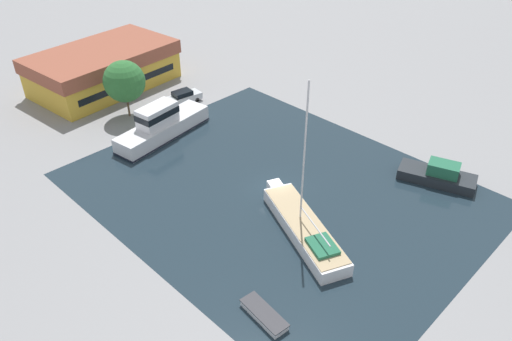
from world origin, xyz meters
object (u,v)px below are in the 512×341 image
sailboat_moored (304,227)px  motor_cruiser (161,125)px  warehouse_building (103,68)px  parked_car (184,97)px  cabin_boat (438,175)px  quay_tree_near_building (124,81)px  small_dinghy (264,315)px

sailboat_moored → motor_cruiser: sailboat_moored is taller
warehouse_building → parked_car: 12.58m
sailboat_moored → cabin_boat: sailboat_moored is taller
warehouse_building → quay_tree_near_building: (-2.63, -9.69, 1.94)m
warehouse_building → motor_cruiser: (-2.79, -16.76, -1.22)m
quay_tree_near_building → small_dinghy: quay_tree_near_building is taller
motor_cruiser → cabin_boat: bearing=-160.6°
parked_car → motor_cruiser: 8.88m
warehouse_building → quay_tree_near_building: bearing=-110.4°
sailboat_moored → cabin_boat: 16.21m
warehouse_building → cabin_boat: size_ratio=2.47×
warehouse_building → quay_tree_near_building: size_ratio=2.75×
motor_cruiser → sailboat_moored: bearing=168.2°
warehouse_building → parked_car: (4.43, -11.63, -1.85)m
warehouse_building → small_dinghy: size_ratio=4.64×
motor_cruiser → cabin_boat: 30.56m
quay_tree_near_building → cabin_boat: size_ratio=0.90×
sailboat_moored → small_dinghy: 9.88m
quay_tree_near_building → sailboat_moored: 29.94m
motor_cruiser → small_dinghy: (-10.48, -26.52, -1.19)m
warehouse_building → quay_tree_near_building: 10.23m
small_dinghy → warehouse_building: bearing=-100.6°
parked_car → sailboat_moored: sailboat_moored is taller
cabin_boat → motor_cruiser: bearing=98.8°
warehouse_building → cabin_boat: warehouse_building is taller
small_dinghy → cabin_boat: 24.63m
warehouse_building → small_dinghy: warehouse_building is taller
warehouse_building → sailboat_moored: 39.61m
warehouse_building → parked_car: warehouse_building is taller
quay_tree_near_building → parked_car: (7.06, -1.93, -3.80)m
quay_tree_near_building → small_dinghy: size_ratio=1.69×
parked_car → small_dinghy: (-17.70, -31.66, -0.55)m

